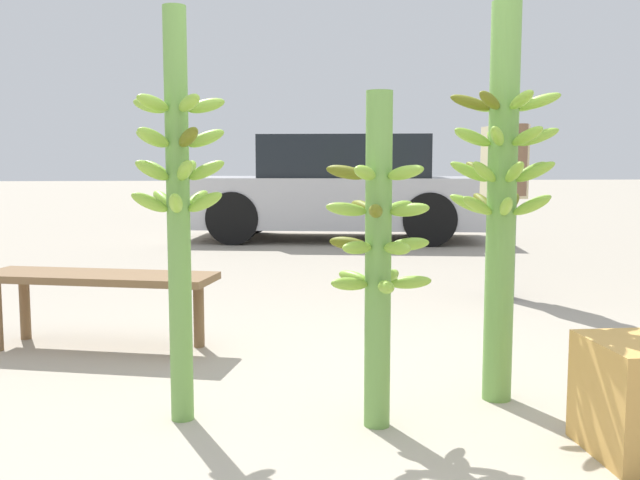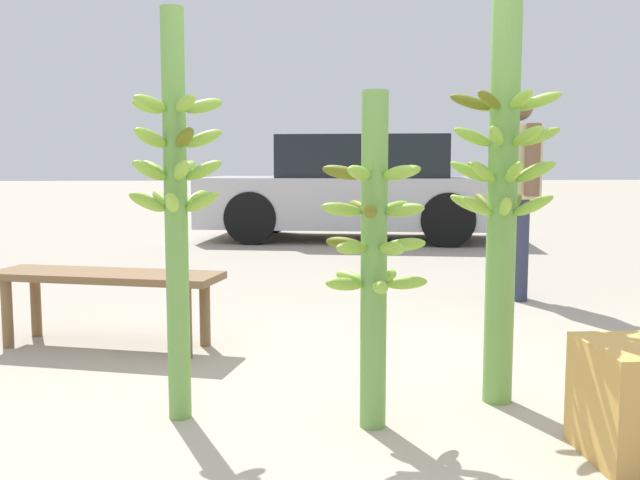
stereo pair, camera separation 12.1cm
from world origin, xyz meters
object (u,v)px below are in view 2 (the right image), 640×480
at_px(vendor_person, 517,179).
at_px(banana_stalk_left, 176,195).
at_px(banana_stalk_center, 374,250).
at_px(market_bench, 106,284).
at_px(banana_stalk_right, 502,191).
at_px(parked_car, 356,190).

bearing_deg(vendor_person, banana_stalk_left, 134.39).
bearing_deg(banana_stalk_center, market_bench, 134.77).
relative_size(banana_stalk_right, parked_car, 0.40).
bearing_deg(parked_car, market_bench, 170.08).
relative_size(banana_stalk_center, banana_stalk_right, 0.77).
height_order(banana_stalk_right, market_bench, banana_stalk_right).
distance_m(vendor_person, parked_car, 4.35).
bearing_deg(vendor_person, banana_stalk_center, 147.43).
distance_m(banana_stalk_left, banana_stalk_center, 0.80).
relative_size(banana_stalk_left, market_bench, 1.20).
bearing_deg(banana_stalk_right, market_bench, 150.57).
height_order(banana_stalk_center, parked_car, parked_car).
distance_m(banana_stalk_left, banana_stalk_right, 1.34).
relative_size(banana_stalk_right, market_bench, 1.25).
relative_size(market_bench, parked_car, 0.32).
distance_m(banana_stalk_left, vendor_person, 3.27).
bearing_deg(banana_stalk_right, parked_car, 88.31).
bearing_deg(parked_car, banana_stalk_center, -175.77).
height_order(banana_stalk_left, market_bench, banana_stalk_left).
xyz_separation_m(banana_stalk_left, banana_stalk_center, (0.76, -0.15, -0.20)).
xyz_separation_m(market_bench, parked_car, (2.08, 5.53, 0.31)).
bearing_deg(vendor_person, parked_car, 6.24).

